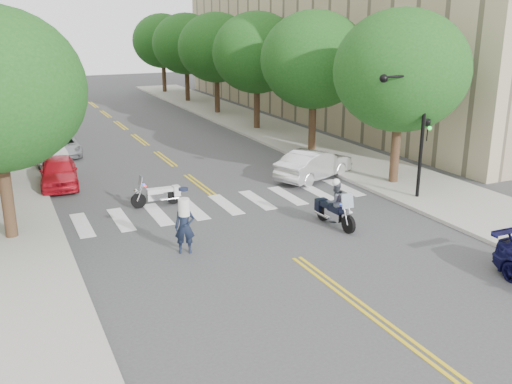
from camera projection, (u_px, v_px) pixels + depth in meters
ground at (297, 258)px, 19.67m from camera, size 140.00×140.00×0.00m
sidewalk_right at (265, 128)px, 42.55m from camera, size 5.00×60.00×0.15m
tree_r_0 at (401, 71)px, 26.81m from camera, size 6.40×6.40×8.45m
tree_r_1 at (314, 60)px, 33.74m from camera, size 6.40×6.40×8.45m
tree_r_2 at (257, 53)px, 40.67m from camera, size 6.40×6.40×8.45m
tree_r_3 at (216, 48)px, 47.60m from camera, size 6.40×6.40×8.45m
tree_r_4 at (186, 44)px, 54.53m from camera, size 6.40×6.40×8.45m
tree_r_5 at (162, 41)px, 61.46m from camera, size 6.40×6.40×8.45m
traffic_signal_pole at (415, 119)px, 24.74m from camera, size 2.82×0.42×6.00m
motorcycle_police at (334, 205)px, 22.49m from camera, size 0.84×2.41×1.96m
motorcycle_parked at (160, 194)px, 25.08m from camera, size 2.23×0.50×1.44m
officer_standing at (185, 227)px, 19.86m from camera, size 0.81×0.67×1.92m
convertible at (314, 164)px, 29.12m from camera, size 4.95×3.33×1.54m
parked_car_a at (59, 172)px, 27.88m from camera, size 2.17×4.48×1.47m
parked_car_b at (47, 150)px, 32.50m from camera, size 1.89×4.53×1.46m
parked_car_c at (63, 146)px, 34.26m from camera, size 1.91×4.11×1.14m
parked_car_d at (37, 131)px, 38.14m from camera, size 2.06×4.91×1.42m
parked_car_e at (44, 114)px, 44.41m from camera, size 1.86×4.44×1.50m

